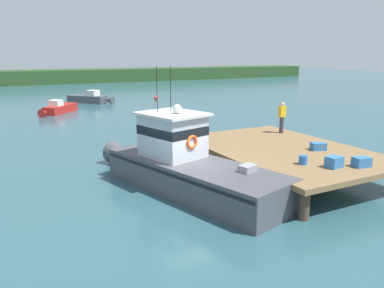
# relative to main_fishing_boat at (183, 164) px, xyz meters

# --- Properties ---
(ground_plane) EXTENTS (200.00, 200.00, 0.00)m
(ground_plane) POSITION_rel_main_fishing_boat_xyz_m (-0.05, -0.35, -1.01)
(ground_plane) COLOR #2D5660
(dock) EXTENTS (6.00, 9.00, 1.20)m
(dock) POSITION_rel_main_fishing_boat_xyz_m (4.75, -0.35, 0.07)
(dock) COLOR #4C3D2D
(dock) RESTS_ON ground
(main_fishing_boat) EXTENTS (4.62, 9.93, 4.80)m
(main_fishing_boat) POSITION_rel_main_fishing_boat_xyz_m (0.00, 0.00, 0.00)
(main_fishing_boat) COLOR #4C4C51
(main_fishing_boat) RESTS_ON ground
(crate_stack_mid_dock) EXTENTS (0.72, 0.63, 0.33)m
(crate_stack_mid_dock) POSITION_rel_main_fishing_boat_xyz_m (5.87, -1.33, 0.36)
(crate_stack_mid_dock) COLOR #3370B2
(crate_stack_mid_dock) RESTS_ON dock
(crate_stack_near_edge) EXTENTS (0.66, 0.52, 0.41)m
(crate_stack_near_edge) POSITION_rel_main_fishing_boat_xyz_m (4.43, -3.52, 0.40)
(crate_stack_near_edge) COLOR #3370B2
(crate_stack_near_edge) RESTS_ON dock
(crate_single_far) EXTENTS (0.67, 0.54, 0.36)m
(crate_single_far) POSITION_rel_main_fishing_boat_xyz_m (5.40, -3.92, 0.37)
(crate_single_far) COLOR #3370B2
(crate_single_far) RESTS_ON dock
(bait_bucket) EXTENTS (0.32, 0.32, 0.34)m
(bait_bucket) POSITION_rel_main_fishing_boat_xyz_m (3.71, -2.68, 0.36)
(bait_bucket) COLOR #2866B2
(bait_bucket) RESTS_ON dock
(deckhand_by_the_boat) EXTENTS (0.36, 0.22, 1.63)m
(deckhand_by_the_boat) POSITION_rel_main_fishing_boat_xyz_m (6.89, 2.25, 1.05)
(deckhand_by_the_boat) COLOR #383842
(deckhand_by_the_boat) RESTS_ON dock
(moored_boat_mid_harbor) EXTENTS (4.41, 4.98, 1.41)m
(moored_boat_mid_harbor) POSITION_rel_main_fishing_boat_xyz_m (3.11, 29.20, -0.52)
(moored_boat_mid_harbor) COLOR #4C4C51
(moored_boat_mid_harbor) RESTS_ON ground
(moored_boat_near_channel) EXTENTS (3.95, 4.29, 1.24)m
(moored_boat_near_channel) POSITION_rel_main_fishing_boat_xyz_m (-1.20, 23.11, -0.58)
(moored_boat_near_channel) COLOR red
(moored_boat_near_channel) RESTS_ON ground
(mooring_buoy_inshore) EXTENTS (0.40, 0.40, 0.40)m
(mooring_buoy_inshore) POSITION_rel_main_fishing_boat_xyz_m (10.66, 28.74, -0.81)
(mooring_buoy_inshore) COLOR red
(mooring_buoy_inshore) RESTS_ON ground
(far_shoreline) EXTENTS (120.00, 8.00, 2.40)m
(far_shoreline) POSITION_rel_main_fishing_boat_xyz_m (-0.05, 61.65, 0.19)
(far_shoreline) COLOR #284723
(far_shoreline) RESTS_ON ground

